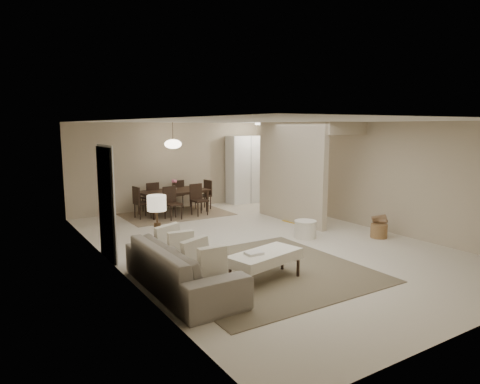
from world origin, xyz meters
TOP-DOWN VIEW (x-y plane):
  - floor at (0.00, 0.00)m, footprint 9.00×9.00m
  - ceiling at (0.00, 0.00)m, footprint 9.00×9.00m
  - back_wall at (0.00, 4.50)m, footprint 6.00×0.00m
  - left_wall at (-3.00, 0.00)m, footprint 0.00×9.00m
  - right_wall at (3.00, 0.00)m, footprint 0.00×9.00m
  - partition at (1.80, 1.25)m, footprint 0.15×2.50m
  - doorway at (-2.97, 0.60)m, footprint 0.04×0.90m
  - pantry_cabinet at (2.35, 4.15)m, footprint 1.20×0.55m
  - flush_light at (2.30, 3.20)m, footprint 0.44×0.44m
  - living_rug at (-0.97, -1.50)m, footprint 3.20×3.20m
  - sofa at (-2.45, -1.50)m, footprint 2.40×0.95m
  - ottoman_bench at (-1.17, -1.80)m, footprint 1.33×0.82m
  - side_table at (-2.40, -0.41)m, footprint 0.58×0.58m
  - table_lamp at (-2.40, -0.41)m, footprint 0.32×0.32m
  - round_pouf at (1.06, -0.20)m, footprint 0.48×0.48m
  - wicker_basket at (2.41, -1.05)m, footprint 0.38×0.38m
  - dining_rug at (-0.31, 3.70)m, footprint 2.80×2.10m
  - dining_table at (-0.31, 3.70)m, footprint 1.95×1.24m
  - dining_chairs at (-0.31, 3.70)m, footprint 2.31×1.78m
  - vase at (-0.31, 3.70)m, footprint 0.16×0.16m
  - yellow_mat at (2.08, 1.20)m, footprint 0.87×0.60m
  - pendant_light at (-0.31, 3.70)m, footprint 0.46×0.46m

SIDE VIEW (x-z plane):
  - floor at x=0.00m, z-range 0.00..0.00m
  - living_rug at x=-0.97m, z-range 0.00..0.01m
  - dining_rug at x=-0.31m, z-range 0.00..0.01m
  - yellow_mat at x=2.08m, z-range 0.00..0.01m
  - wicker_basket at x=2.41m, z-range 0.00..0.30m
  - round_pouf at x=1.06m, z-range 0.00..0.37m
  - side_table at x=-2.40m, z-range 0.00..0.51m
  - dining_table at x=-0.31m, z-range 0.00..0.65m
  - sofa at x=-2.45m, z-range 0.00..0.70m
  - ottoman_bench at x=-1.17m, z-range 0.13..0.57m
  - dining_chairs at x=-0.31m, z-range 0.00..0.85m
  - vase at x=-0.31m, z-range 0.65..0.79m
  - doorway at x=-2.97m, z-range 0.00..2.04m
  - pantry_cabinet at x=2.35m, z-range 0.00..2.10m
  - table_lamp at x=-2.40m, z-range 0.69..1.45m
  - back_wall at x=0.00m, z-range -1.75..4.25m
  - left_wall at x=-3.00m, z-range -3.25..5.75m
  - right_wall at x=3.00m, z-range -3.25..5.75m
  - partition at x=1.80m, z-range 0.00..2.50m
  - pendant_light at x=-0.31m, z-range 1.57..2.27m
  - flush_light at x=2.30m, z-range 2.44..2.48m
  - ceiling at x=0.00m, z-range 2.50..2.50m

